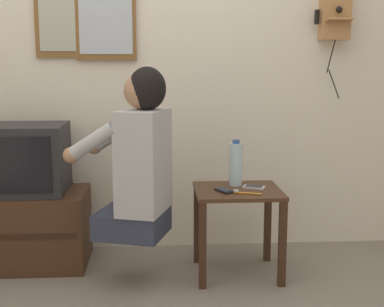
{
  "coord_description": "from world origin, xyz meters",
  "views": [
    {
      "loc": [
        0.0,
        -2.32,
        1.23
      ],
      "look_at": [
        0.2,
        0.61,
        0.73
      ],
      "focal_mm": 50.0,
      "sensor_mm": 36.0,
      "label": 1
    }
  ],
  "objects_px": {
    "television": "(21,159)",
    "wall_phone_antique": "(335,14)",
    "person": "(139,158)",
    "cell_phone_held": "(224,191)",
    "framed_picture": "(67,12)",
    "cell_phone_spare": "(254,187)",
    "water_bottle": "(236,164)",
    "wall_mirror": "(105,2)",
    "toothbrush": "(245,193)"
  },
  "relations": [
    {
      "from": "television",
      "to": "wall_phone_antique",
      "type": "relative_size",
      "value": 0.71
    },
    {
      "from": "person",
      "to": "cell_phone_held",
      "type": "bearing_deg",
      "value": -66.07
    },
    {
      "from": "television",
      "to": "framed_picture",
      "type": "height_order",
      "value": "framed_picture"
    },
    {
      "from": "cell_phone_spare",
      "to": "water_bottle",
      "type": "xyz_separation_m",
      "value": [
        -0.1,
        0.08,
        0.12
      ]
    },
    {
      "from": "water_bottle",
      "to": "cell_phone_spare",
      "type": "bearing_deg",
      "value": -38.62
    },
    {
      "from": "wall_mirror",
      "to": "water_bottle",
      "type": "distance_m",
      "value": 1.3
    },
    {
      "from": "toothbrush",
      "to": "person",
      "type": "bearing_deg",
      "value": 108.13
    },
    {
      "from": "person",
      "to": "cell_phone_held",
      "type": "distance_m",
      "value": 0.52
    },
    {
      "from": "framed_picture",
      "to": "cell_phone_held",
      "type": "bearing_deg",
      "value": -31.09
    },
    {
      "from": "person",
      "to": "wall_phone_antique",
      "type": "distance_m",
      "value": 1.59
    },
    {
      "from": "water_bottle",
      "to": "toothbrush",
      "type": "distance_m",
      "value": 0.25
    },
    {
      "from": "television",
      "to": "toothbrush",
      "type": "relative_size",
      "value": 3.45
    },
    {
      "from": "television",
      "to": "toothbrush",
      "type": "bearing_deg",
      "value": -15.02
    },
    {
      "from": "person",
      "to": "cell_phone_spare",
      "type": "relative_size",
      "value": 6.74
    },
    {
      "from": "framed_picture",
      "to": "wall_mirror",
      "type": "bearing_deg",
      "value": -0.76
    },
    {
      "from": "water_bottle",
      "to": "person",
      "type": "bearing_deg",
      "value": -159.47
    },
    {
      "from": "wall_phone_antique",
      "to": "toothbrush",
      "type": "height_order",
      "value": "wall_phone_antique"
    },
    {
      "from": "water_bottle",
      "to": "wall_phone_antique",
      "type": "bearing_deg",
      "value": 27.82
    },
    {
      "from": "framed_picture",
      "to": "cell_phone_held",
      "type": "xyz_separation_m",
      "value": [
        0.93,
        -0.56,
        -1.03
      ]
    },
    {
      "from": "wall_phone_antique",
      "to": "wall_mirror",
      "type": "relative_size",
      "value": 1.02
    },
    {
      "from": "person",
      "to": "framed_picture",
      "type": "height_order",
      "value": "framed_picture"
    },
    {
      "from": "cell_phone_held",
      "to": "wall_mirror",
      "type": "bearing_deg",
      "value": 115.55
    },
    {
      "from": "framed_picture",
      "to": "water_bottle",
      "type": "distance_m",
      "value": 1.41
    },
    {
      "from": "wall_phone_antique",
      "to": "cell_phone_held",
      "type": "distance_m",
      "value": 1.37
    },
    {
      "from": "person",
      "to": "cell_phone_held",
      "type": "xyz_separation_m",
      "value": [
        0.48,
        0.05,
        -0.2
      ]
    },
    {
      "from": "person",
      "to": "toothbrush",
      "type": "relative_size",
      "value": 6.1
    },
    {
      "from": "toothbrush",
      "to": "cell_phone_held",
      "type": "bearing_deg",
      "value": 79.45
    },
    {
      "from": "cell_phone_spare",
      "to": "water_bottle",
      "type": "bearing_deg",
      "value": 76.63
    },
    {
      "from": "water_bottle",
      "to": "toothbrush",
      "type": "height_order",
      "value": "water_bottle"
    },
    {
      "from": "television",
      "to": "cell_phone_held",
      "type": "relative_size",
      "value": 3.81
    },
    {
      "from": "framed_picture",
      "to": "cell_phone_spare",
      "type": "distance_m",
      "value": 1.59
    },
    {
      "from": "wall_phone_antique",
      "to": "wall_mirror",
      "type": "bearing_deg",
      "value": 178.38
    },
    {
      "from": "person",
      "to": "television",
      "type": "distance_m",
      "value": 0.79
    },
    {
      "from": "cell_phone_held",
      "to": "cell_phone_spare",
      "type": "xyz_separation_m",
      "value": [
        0.18,
        0.08,
        0.0
      ]
    },
    {
      "from": "cell_phone_spare",
      "to": "water_bottle",
      "type": "distance_m",
      "value": 0.18
    },
    {
      "from": "wall_phone_antique",
      "to": "cell_phone_held",
      "type": "xyz_separation_m",
      "value": [
        -0.76,
        -0.51,
        -1.02
      ]
    },
    {
      "from": "television",
      "to": "toothbrush",
      "type": "xyz_separation_m",
      "value": [
        1.3,
        -0.35,
        -0.15
      ]
    },
    {
      "from": "framed_picture",
      "to": "cell_phone_spare",
      "type": "bearing_deg",
      "value": -23.39
    },
    {
      "from": "cell_phone_spare",
      "to": "cell_phone_held",
      "type": "bearing_deg",
      "value": 138.19
    },
    {
      "from": "framed_picture",
      "to": "wall_phone_antique",
      "type": "bearing_deg",
      "value": -1.5
    },
    {
      "from": "person",
      "to": "television",
      "type": "relative_size",
      "value": 1.77
    },
    {
      "from": "cell_phone_held",
      "to": "water_bottle",
      "type": "distance_m",
      "value": 0.22
    },
    {
      "from": "toothbrush",
      "to": "television",
      "type": "bearing_deg",
      "value": 93.94
    },
    {
      "from": "wall_mirror",
      "to": "cell_phone_spare",
      "type": "xyz_separation_m",
      "value": [
        0.87,
        -0.48,
        -1.09
      ]
    },
    {
      "from": "person",
      "to": "cell_phone_spare",
      "type": "bearing_deg",
      "value": -61.25
    },
    {
      "from": "toothbrush",
      "to": "wall_mirror",
      "type": "bearing_deg",
      "value": 71.3
    },
    {
      "from": "framed_picture",
      "to": "toothbrush",
      "type": "distance_m",
      "value": 1.58
    },
    {
      "from": "wall_phone_antique",
      "to": "cell_phone_spare",
      "type": "relative_size",
      "value": 5.33
    },
    {
      "from": "person",
      "to": "water_bottle",
      "type": "distance_m",
      "value": 0.61
    },
    {
      "from": "framed_picture",
      "to": "wall_mirror",
      "type": "height_order",
      "value": "wall_mirror"
    }
  ]
}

